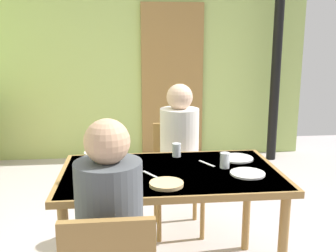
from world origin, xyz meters
The scene contains 16 objects.
wall_back centered at (0.00, 2.64, 1.39)m, with size 4.65×0.10×2.79m, color #ACC56B.
door_wooden centered at (0.56, 2.56, 1.00)m, with size 0.80×0.05×2.00m, color olive.
stove_pipe_column centered at (1.85, 2.29, 1.39)m, with size 0.12×0.12×2.79m, color black.
dining_table centered at (0.23, -0.22, 0.67)m, with size 1.35×0.81×0.76m.
chair_far_diner centered at (0.37, 0.53, 0.50)m, with size 0.40×0.40×0.87m.
person_near_diner centered at (-0.12, -0.85, 0.78)m, with size 0.30×0.37×0.77m.
person_far_diner centered at (0.37, 0.40, 0.78)m, with size 0.30×0.37×0.77m.
water_bottle_green_near centered at (-0.21, -0.35, 0.88)m, with size 0.07×0.07×0.26m.
serving_bowl_center centered at (-0.24, 0.06, 0.78)m, with size 0.17×0.17×0.06m, color beige.
dinner_plate_near_left centered at (0.68, -0.33, 0.76)m, with size 0.21×0.21×0.01m, color white.
dinner_plate_near_right centered at (0.70, -0.03, 0.76)m, with size 0.22×0.22×0.01m, color white.
drinking_glass_by_near_diner centered at (0.30, 0.07, 0.80)m, with size 0.06×0.06×0.09m, color silver.
drinking_glass_by_far_diner centered at (0.58, -0.20, 0.80)m, with size 0.06×0.06×0.10m, color silver.
bread_plate_sliced centered at (0.18, -0.47, 0.77)m, with size 0.19×0.19×0.02m, color #DBB77A.
cutlery_knife_near centered at (0.10, -0.28, 0.76)m, with size 0.15×0.02×0.00m, color silver.
cutlery_fork_near centered at (0.48, -0.11, 0.76)m, with size 0.15×0.02×0.00m, color silver.
Camera 1 is at (-0.02, -2.49, 1.55)m, focal length 41.66 mm.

